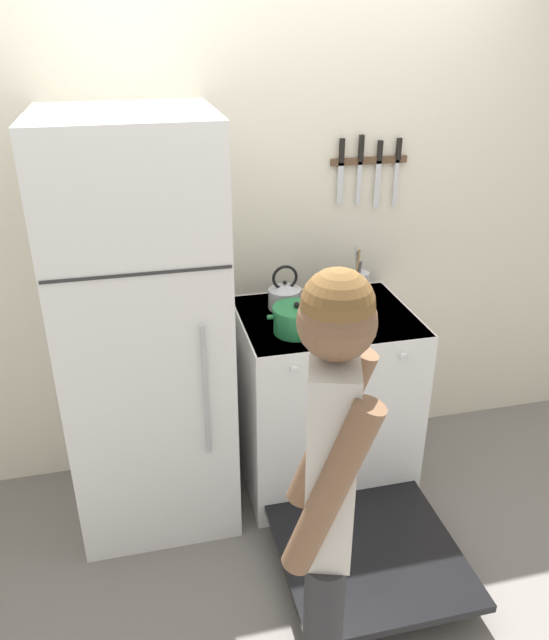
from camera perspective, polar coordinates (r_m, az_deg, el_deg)
ground_plane at (r=3.60m, az=-1.97°, el=-11.22°), size 14.00×14.00×0.00m
wall_back at (r=3.04m, az=-2.46°, el=8.66°), size 10.00×0.06×2.55m
refrigerator at (r=2.78m, az=-11.82°, el=-1.25°), size 0.70×0.70×1.87m
stove_range at (r=3.12m, az=4.72°, el=-7.63°), size 0.81×1.39×0.92m
dutch_oven_pot at (r=2.73m, az=2.03°, el=0.04°), size 0.26×0.21×0.14m
tea_kettle at (r=2.96m, az=0.98°, el=2.29°), size 0.20×0.16×0.22m
utensil_jar at (r=3.07m, az=7.70°, el=3.18°), size 0.09×0.09×0.27m
person at (r=1.82m, az=4.90°, el=-16.68°), size 0.33×0.39×1.66m
wall_knife_strip at (r=3.08m, az=8.64°, el=14.21°), size 0.38×0.03×0.35m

